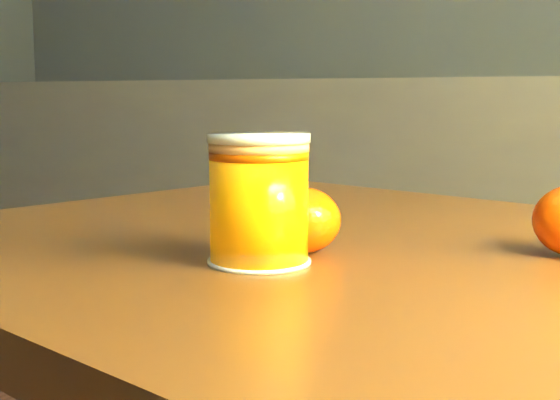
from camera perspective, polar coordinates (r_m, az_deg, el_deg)
The scene contains 4 objects.
kitchen_counter at distance 2.21m, azimuth 5.56°, elevation -3.04°, with size 3.15×0.60×0.90m, color #4D4C51.
table at distance 0.70m, azimuth 9.55°, elevation -11.43°, with size 1.07×0.82×0.73m.
juice_glass at distance 0.62m, azimuth -1.55°, elevation 0.02°, with size 0.08×0.08×0.10m.
orange_front at distance 0.66m, azimuth 1.75°, elevation -1.48°, with size 0.06×0.06×0.06m, color #DF4604.
Camera 1 is at (1.05, -0.45, 0.87)m, focal length 50.00 mm.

